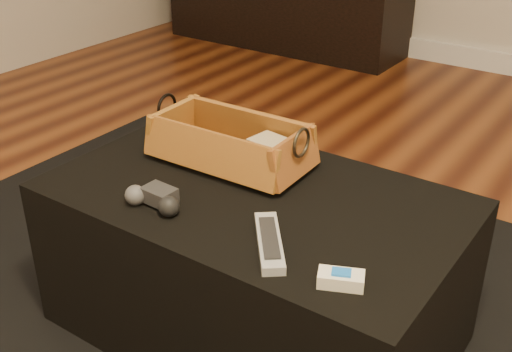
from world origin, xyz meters
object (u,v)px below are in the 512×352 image
Objects in this scene: tv_remote at (220,154)px; wicker_basket at (230,145)px; silver_remote at (269,242)px; cream_gadget at (341,279)px; ottoman at (254,264)px; game_controller at (155,199)px.

tv_remote is 0.52× the size of wicker_basket.
silver_remote is 1.98× the size of cream_gadget.
tv_remote is (-0.17, 0.08, 0.24)m from ottoman.
game_controller is at bearing -176.61° from silver_remote.
ottoman is 5.12× the size of silver_remote.
wicker_basket is at bearing 89.63° from game_controller.
cream_gadget is (0.19, -0.03, 0.00)m from silver_remote.
wicker_basket is (-0.14, 0.10, 0.26)m from ottoman.
silver_remote is (0.16, -0.17, 0.22)m from ottoman.
ottoman is 0.31m from wicker_basket.
silver_remote is (0.31, 0.02, -0.01)m from game_controller.
ottoman is at bearing -33.92° from tv_remote.
ottoman is 4.47× the size of tv_remote.
cream_gadget reaches higher than ottoman.
game_controller is 0.77× the size of silver_remote.
cream_gadget reaches higher than silver_remote.
tv_remote is 1.49× the size of game_controller.
ottoman is 0.30m from tv_remote.
wicker_basket is at bearing 148.29° from cream_gadget.
game_controller is at bearing -90.37° from wicker_basket.
tv_remote is 0.58m from cream_gadget.
game_controller is 0.31m from silver_remote.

